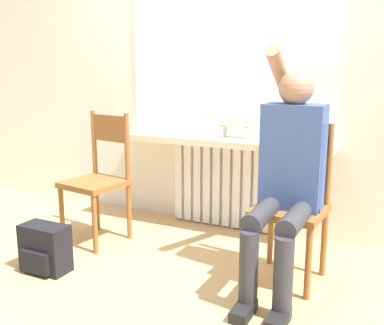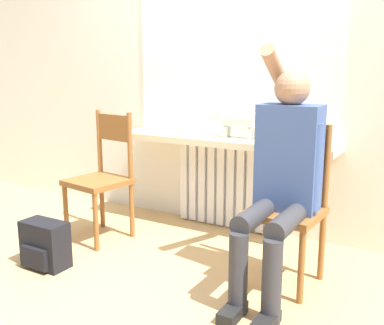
{
  "view_description": "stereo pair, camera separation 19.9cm",
  "coord_description": "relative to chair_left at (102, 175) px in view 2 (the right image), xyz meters",
  "views": [
    {
      "loc": [
        1.31,
        -2.03,
        1.24
      ],
      "look_at": [
        0.0,
        0.6,
        0.62
      ],
      "focal_mm": 42.0,
      "sensor_mm": 36.0,
      "label": 1
    },
    {
      "loc": [
        1.48,
        -1.93,
        1.24
      ],
      "look_at": [
        0.0,
        0.6,
        0.62
      ],
      "focal_mm": 42.0,
      "sensor_mm": 36.0,
      "label": 2
    }
  ],
  "objects": [
    {
      "name": "ground_plane",
      "position": [
        0.7,
        -0.49,
        -0.47
      ],
      "size": [
        12.0,
        12.0,
        0.0
      ],
      "primitive_type": "plane",
      "color": "tan"
    },
    {
      "name": "wall_with_window",
      "position": [
        0.7,
        0.74,
        0.88
      ],
      "size": [
        7.0,
        0.06,
        2.7
      ],
      "color": "white",
      "rests_on": "ground_plane"
    },
    {
      "name": "radiator",
      "position": [
        0.7,
        0.66,
        -0.13
      ],
      "size": [
        0.84,
        0.08,
        0.68
      ],
      "color": "white",
      "rests_on": "ground_plane"
    },
    {
      "name": "windowsill",
      "position": [
        0.7,
        0.54,
        0.23
      ],
      "size": [
        1.72,
        0.33,
        0.05
      ],
      "color": "beige",
      "rests_on": "radiator"
    },
    {
      "name": "window_glass",
      "position": [
        0.7,
        0.7,
        0.82
      ],
      "size": [
        1.65,
        0.01,
        1.12
      ],
      "color": "white",
      "rests_on": "windowsill"
    },
    {
      "name": "chair_left",
      "position": [
        0.0,
        0.0,
        0.0
      ],
      "size": [
        0.44,
        0.44,
        0.93
      ],
      "rotation": [
        0.0,
        0.0,
        -0.15
      ],
      "color": "brown",
      "rests_on": "ground_plane"
    },
    {
      "name": "chair_right",
      "position": [
        1.41,
        0.0,
        0.0
      ],
      "size": [
        0.41,
        0.41,
        0.93
      ],
      "rotation": [
        0.0,
        0.0,
        -0.06
      ],
      "color": "brown",
      "rests_on": "ground_plane"
    },
    {
      "name": "person",
      "position": [
        1.41,
        -0.12,
        0.21
      ],
      "size": [
        0.36,
        1.0,
        1.37
      ],
      "color": "#333338",
      "rests_on": "ground_plane"
    },
    {
      "name": "cat",
      "position": [
        0.84,
        0.59,
        0.4
      ],
      "size": [
        0.49,
        0.12,
        0.23
      ],
      "color": "silver",
      "rests_on": "windowsill"
    },
    {
      "name": "backpack",
      "position": [
        0.03,
        -0.59,
        -0.33
      ],
      "size": [
        0.3,
        0.19,
        0.3
      ],
      "color": "black",
      "rests_on": "ground_plane"
    }
  ]
}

